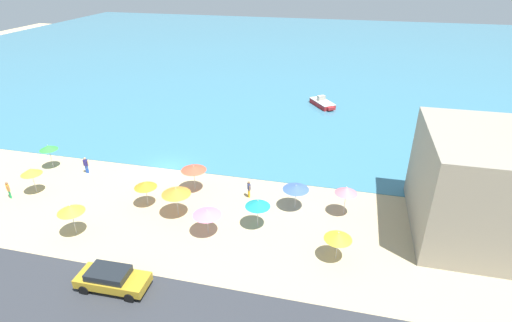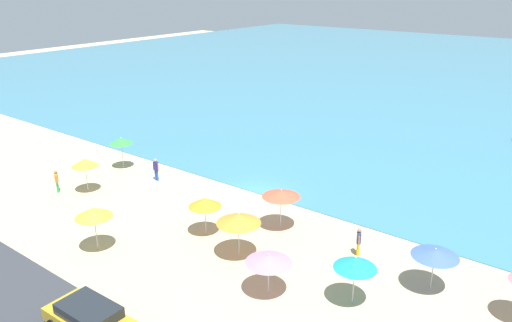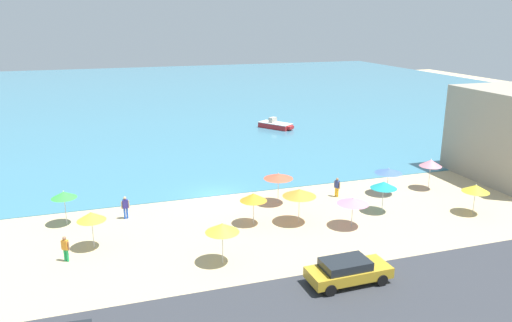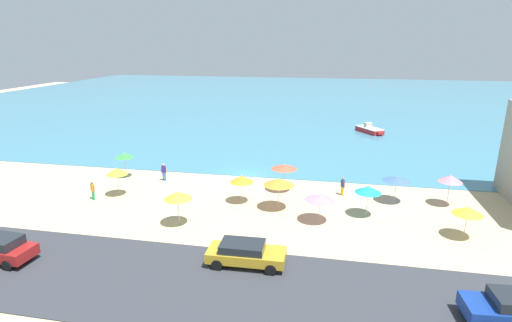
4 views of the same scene
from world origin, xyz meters
TOP-DOWN VIEW (x-y plane):
  - ground_plane at (0.00, 0.00)m, footprint 160.00×160.00m
  - sea at (0.00, 55.00)m, footprint 150.00×110.00m
  - coastal_road at (0.00, -18.00)m, footprint 80.00×8.00m
  - beach_umbrella_0 at (4.27, -7.05)m, footprint 2.34×2.34m
  - beach_umbrella_1 at (17.39, -3.83)m, footprint 1.82×1.82m
  - beach_umbrella_2 at (1.19, -6.29)m, footprint 1.88×1.88m
  - beach_umbrella_3 at (-11.14, -2.34)m, footprint 1.72×1.72m
  - beach_umbrella_4 at (7.47, -8.80)m, footprint 2.19×2.19m
  - beach_umbrella_5 at (-2.27, -11.17)m, footprint 1.98×1.98m
  - beach_umbrella_6 at (-9.40, -6.78)m, footprint 1.77×1.77m
  - beach_umbrella_7 at (17.08, -9.44)m, footprint 1.93×1.93m
  - beach_umbrella_8 at (4.21, -3.10)m, footprint 2.24×2.24m
  - beach_umbrella_9 at (13.38, -3.86)m, footprint 2.19×2.19m
  - beach_umbrella_10 at (10.93, -7.07)m, footprint 1.95×1.95m
  - bather_0 at (-10.96, -8.08)m, footprint 0.48×0.39m
  - bather_1 at (-7.15, -2.52)m, footprint 0.57×0.25m
  - bather_2 at (9.22, -3.11)m, footprint 0.36×0.52m
  - parked_car_3 at (3.51, -15.55)m, footprint 4.56×2.03m
  - skiff_nearshore at (13.38, 22.23)m, footprint 3.95×4.67m

SIDE VIEW (x-z plane):
  - ground_plane at x=0.00m, z-range 0.00..0.00m
  - sea at x=0.00m, z-range 0.00..0.05m
  - coastal_road at x=0.00m, z-range 0.00..0.06m
  - skiff_nearshore at x=13.38m, z-range -0.22..1.13m
  - parked_car_3 at x=3.51m, z-range 0.11..1.49m
  - bather_2 at x=9.22m, z-range 0.09..1.67m
  - bather_0 at x=-10.96m, z-range 0.09..1.69m
  - bather_1 at x=-7.15m, z-range 0.10..1.78m
  - beach_umbrella_4 at x=7.47m, z-range 0.80..2.92m
  - beach_umbrella_7 at x=17.08m, z-range 0.81..3.08m
  - beach_umbrella_9 at x=13.38m, z-range 0.86..3.08m
  - beach_umbrella_2 at x=1.19m, z-range 0.83..3.16m
  - beach_umbrella_10 at x=10.93m, z-range 0.89..3.31m
  - beach_umbrella_6 at x=-9.40m, z-range 0.90..3.37m
  - beach_umbrella_3 at x=-11.14m, z-range 0.95..3.44m
  - beach_umbrella_8 at x=4.21m, z-range 0.98..3.47m
  - beach_umbrella_0 at x=4.27m, z-range 0.95..3.50m
  - beach_umbrella_5 at x=-2.27m, z-range 0.95..3.52m
  - beach_umbrella_1 at x=17.39m, z-range 0.96..3.56m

